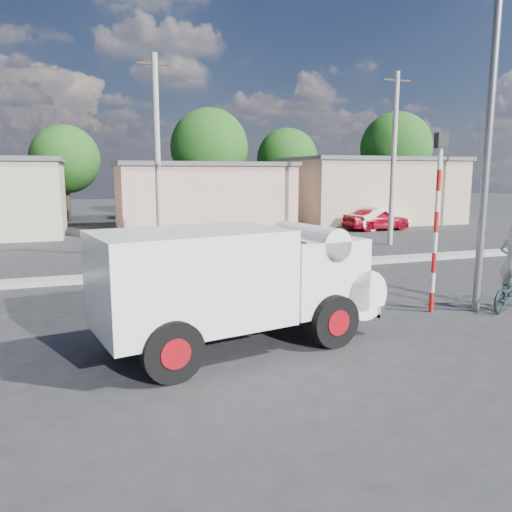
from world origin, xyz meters
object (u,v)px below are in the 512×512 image
object	(u,v)px
bicycle	(510,291)
streetlight	(485,106)
car_cream	(381,218)
truck	(243,280)
cyclist	(512,273)
car_red	(376,219)
traffic_pole	(437,208)

from	to	relation	value
bicycle	streetlight	xyz separation A→B (m)	(-1.09, 0.14, 4.48)
car_cream	truck	bearing A→B (deg)	128.34
cyclist	car_red	xyz separation A→B (m)	(6.46, 16.45, -0.24)
bicycle	traffic_pole	size ratio (longest dim) A/B	0.42
streetlight	truck	bearing A→B (deg)	-175.68
truck	streetlight	size ratio (longest dim) A/B	0.67
car_red	traffic_pole	xyz separation A→B (m)	(-8.49, -16.01, 1.90)
car_cream	bicycle	bearing A→B (deg)	145.46
bicycle	streetlight	distance (m)	4.61
car_red	car_cream	bearing A→B (deg)	-64.03
car_cream	traffic_pole	bearing A→B (deg)	139.14
cyclist	streetlight	world-z (taller)	streetlight
bicycle	streetlight	world-z (taller)	streetlight
car_cream	car_red	bearing A→B (deg)	105.80
car_cream	car_red	distance (m)	0.54
truck	bicycle	world-z (taller)	truck
truck	car_cream	xyz separation A→B (m)	(14.11, 17.02, -0.65)
car_red	streetlight	size ratio (longest dim) A/B	0.45
truck	car_cream	size ratio (longest dim) A/B	1.48
car_cream	streetlight	world-z (taller)	streetlight
traffic_pole	streetlight	size ratio (longest dim) A/B	0.48
car_cream	car_red	world-z (taller)	car_red
truck	traffic_pole	world-z (taller)	traffic_pole
streetlight	car_cream	bearing A→B (deg)	64.15
bicycle	car_cream	size ratio (longest dim) A/B	0.45
car_red	streetlight	world-z (taller)	streetlight
cyclist	bicycle	bearing A→B (deg)	-0.00
cyclist	car_red	size ratio (longest dim) A/B	0.46
bicycle	car_cream	distance (m)	18.08
cyclist	car_cream	distance (m)	18.08
bicycle	cyclist	world-z (taller)	cyclist
cyclist	traffic_pole	bearing A→B (deg)	54.61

